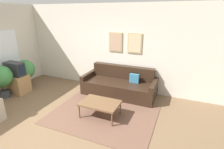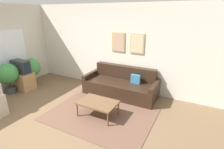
{
  "view_description": "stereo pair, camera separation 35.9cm",
  "coord_description": "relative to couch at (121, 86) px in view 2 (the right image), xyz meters",
  "views": [
    {
      "loc": [
        2.56,
        -2.39,
        2.43
      ],
      "look_at": [
        0.83,
        1.68,
        0.85
      ],
      "focal_mm": 28.0,
      "sensor_mm": 36.0,
      "label": 1
    },
    {
      "loc": [
        2.88,
        -2.23,
        2.43
      ],
      "look_at": [
        0.83,
        1.68,
        0.85
      ],
      "focal_mm": 28.0,
      "sensor_mm": 36.0,
      "label": 2
    }
  ],
  "objects": [
    {
      "name": "coffee_table",
      "position": [
        0.01,
        -1.36,
        0.06
      ],
      "size": [
        0.93,
        0.61,
        0.39
      ],
      "color": "brown",
      "rests_on": "ground_plane"
    },
    {
      "name": "potted_plant_by_window",
      "position": [
        -3.06,
        -0.76,
        0.33
      ],
      "size": [
        0.62,
        0.62,
        0.96
      ],
      "color": "#383D42",
      "rests_on": "ground_plane"
    },
    {
      "name": "wall_back",
      "position": [
        -0.81,
        0.47,
        1.06
      ],
      "size": [
        8.0,
        0.09,
        2.7
      ],
      "color": "beige",
      "rests_on": "ground_plane"
    },
    {
      "name": "ground_plane",
      "position": [
        -0.82,
        -2.29,
        -0.29
      ],
      "size": [
        16.0,
        16.0,
        0.0
      ],
      "primitive_type": "plane",
      "color": "brown"
    },
    {
      "name": "tv",
      "position": [
        -3.05,
        -1.13,
        0.48
      ],
      "size": [
        0.63,
        0.28,
        0.43
      ],
      "color": "#2D2D33",
      "rests_on": "tv_stand"
    },
    {
      "name": "tv_stand",
      "position": [
        -3.05,
        -1.13,
        -0.01
      ],
      "size": [
        0.68,
        0.48,
        0.56
      ],
      "color": "#A87F51",
      "rests_on": "ground_plane"
    },
    {
      "name": "potted_plant_small",
      "position": [
        -3.12,
        -1.12,
        0.13
      ],
      "size": [
        0.46,
        0.46,
        0.71
      ],
      "color": "#935638",
      "rests_on": "ground_plane"
    },
    {
      "name": "potted_plant_tall",
      "position": [
        -3.12,
        -1.55,
        0.33
      ],
      "size": [
        0.63,
        0.63,
        0.98
      ],
      "color": "#383D42",
      "rests_on": "ground_plane"
    },
    {
      "name": "couch",
      "position": [
        0.0,
        0.0,
        0.0
      ],
      "size": [
        2.23,
        0.9,
        0.85
      ],
      "color": "black",
      "rests_on": "ground_plane"
    },
    {
      "name": "area_rug",
      "position": [
        0.04,
        -1.28,
        -0.29
      ],
      "size": [
        2.58,
        1.92,
        0.01
      ],
      "color": "brown",
      "rests_on": "ground_plane"
    }
  ]
}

